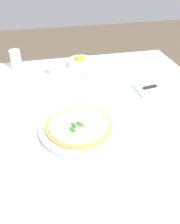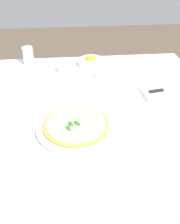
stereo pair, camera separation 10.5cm
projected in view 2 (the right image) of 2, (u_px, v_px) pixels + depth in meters
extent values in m
plane|color=brown|center=(99.00, 200.00, 1.57)|extent=(8.00, 8.00, 0.00)
cube|color=white|center=(102.00, 106.00, 1.14)|extent=(1.17, 1.17, 0.02)
cube|color=white|center=(90.00, 78.00, 1.70)|extent=(1.17, 0.01, 0.28)
cylinder|color=brown|center=(23.00, 116.00, 1.72)|extent=(0.06, 0.06, 0.74)
cylinder|color=brown|center=(156.00, 108.00, 1.80)|extent=(0.06, 0.06, 0.74)
cylinder|color=white|center=(76.00, 128.00, 0.98)|extent=(0.19, 0.19, 0.01)
cylinder|color=white|center=(76.00, 126.00, 0.98)|extent=(0.32, 0.32, 0.01)
cylinder|color=#C68E47|center=(76.00, 125.00, 0.97)|extent=(0.27, 0.27, 0.01)
cylinder|color=#F4DB8E|center=(76.00, 123.00, 0.97)|extent=(0.24, 0.24, 0.00)
ellipsoid|color=#2D7533|center=(68.00, 128.00, 0.93)|extent=(0.03, 0.04, 0.01)
ellipsoid|color=#2D7533|center=(77.00, 123.00, 0.96)|extent=(0.04, 0.04, 0.01)
ellipsoid|color=#2D7533|center=(77.00, 123.00, 0.96)|extent=(0.03, 0.04, 0.01)
ellipsoid|color=#2D7533|center=(71.00, 124.00, 0.96)|extent=(0.03, 0.04, 0.01)
cylinder|color=white|center=(65.00, 72.00, 1.41)|extent=(0.13, 0.13, 0.01)
cylinder|color=white|center=(65.00, 68.00, 1.39)|extent=(0.08, 0.08, 0.05)
torus|color=white|center=(59.00, 65.00, 1.42)|extent=(0.03, 0.03, 0.03)
cylinder|color=black|center=(65.00, 64.00, 1.38)|extent=(0.07, 0.07, 0.00)
cylinder|color=white|center=(101.00, 78.00, 1.35)|extent=(0.13, 0.13, 0.01)
cylinder|color=white|center=(102.00, 73.00, 1.34)|extent=(0.08, 0.08, 0.05)
torus|color=white|center=(99.00, 69.00, 1.37)|extent=(0.01, 0.04, 0.03)
cylinder|color=black|center=(102.00, 69.00, 1.32)|extent=(0.07, 0.07, 0.00)
cylinder|color=white|center=(28.00, 56.00, 1.48)|extent=(0.06, 0.06, 0.11)
cylinder|color=silver|center=(29.00, 59.00, 1.49)|extent=(0.06, 0.06, 0.06)
cube|color=white|center=(164.00, 92.00, 1.21)|extent=(0.23, 0.14, 0.02)
cube|color=silver|center=(174.00, 89.00, 1.21)|extent=(0.12, 0.04, 0.01)
cube|color=black|center=(156.00, 91.00, 1.19)|extent=(0.08, 0.03, 0.01)
cylinder|color=white|center=(91.00, 63.00, 1.47)|extent=(0.15, 0.15, 0.04)
sphere|color=orange|center=(91.00, 61.00, 1.47)|extent=(0.06, 0.06, 0.06)
sphere|color=orange|center=(89.00, 61.00, 1.46)|extent=(0.06, 0.06, 0.06)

